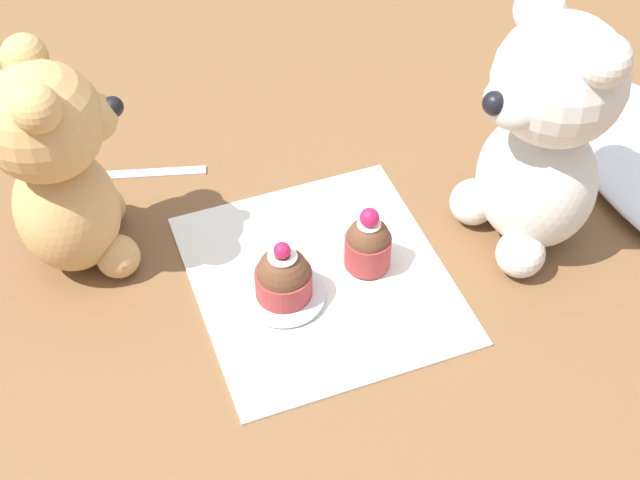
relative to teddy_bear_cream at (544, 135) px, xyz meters
The scene contains 8 objects.
ground_plane 0.25m from the teddy_bear_cream, 93.17° to the right, with size 4.00×4.00×0.00m, color brown.
knitted_placemat 0.25m from the teddy_bear_cream, 93.17° to the right, with size 0.26×0.24×0.01m, color silver.
teddy_bear_cream is the anchor object (origin of this frame).
teddy_bear_tan 0.44m from the teddy_bear_cream, 106.64° to the right, with size 0.12×0.12×0.23m.
cupcake_near_cream_bear 0.19m from the teddy_bear_cream, 93.85° to the right, with size 0.05×0.05×0.07m.
saucer_plate 0.28m from the teddy_bear_cream, 90.01° to the right, with size 0.08×0.08×0.01m, color silver.
cupcake_near_tan_bear 0.27m from the teddy_bear_cream, 90.01° to the right, with size 0.05×0.05×0.07m.
teaspoon 0.41m from the teddy_bear_cream, 123.45° to the right, with size 0.11×0.01×0.01m, color silver.
Camera 1 is at (0.53, -0.20, 0.66)m, focal length 50.00 mm.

